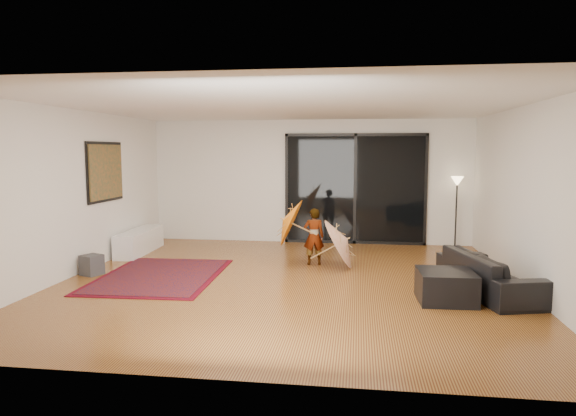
% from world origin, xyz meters
% --- Properties ---
extents(floor, '(7.00, 7.00, 0.00)m').
position_xyz_m(floor, '(0.00, 0.00, 0.00)').
color(floor, olive).
rests_on(floor, ground).
extents(ceiling, '(7.00, 7.00, 0.00)m').
position_xyz_m(ceiling, '(0.00, 0.00, 2.70)').
color(ceiling, white).
rests_on(ceiling, wall_back).
extents(wall_back, '(7.00, 0.00, 7.00)m').
position_xyz_m(wall_back, '(0.00, 3.50, 1.35)').
color(wall_back, silver).
rests_on(wall_back, floor).
extents(wall_front, '(7.00, 0.00, 7.00)m').
position_xyz_m(wall_front, '(0.00, -3.50, 1.35)').
color(wall_front, silver).
rests_on(wall_front, floor).
extents(wall_left, '(0.00, 7.00, 7.00)m').
position_xyz_m(wall_left, '(-3.50, 0.00, 1.35)').
color(wall_left, silver).
rests_on(wall_left, floor).
extents(wall_right, '(0.00, 7.00, 7.00)m').
position_xyz_m(wall_right, '(3.50, 0.00, 1.35)').
color(wall_right, silver).
rests_on(wall_right, floor).
extents(sliding_door, '(3.06, 0.07, 2.40)m').
position_xyz_m(sliding_door, '(1.00, 3.47, 1.20)').
color(sliding_door, black).
rests_on(sliding_door, wall_back).
extents(painting, '(0.04, 1.28, 1.08)m').
position_xyz_m(painting, '(-3.46, 1.00, 1.65)').
color(painting, black).
rests_on(painting, wall_left).
extents(media_console, '(0.47, 1.65, 0.46)m').
position_xyz_m(media_console, '(-3.25, 1.86, 0.23)').
color(media_console, white).
rests_on(media_console, floor).
extents(speaker, '(0.38, 0.38, 0.33)m').
position_xyz_m(speaker, '(-3.25, -0.01, 0.17)').
color(speaker, '#424244').
rests_on(speaker, floor).
extents(persian_rug, '(1.94, 2.64, 0.02)m').
position_xyz_m(persian_rug, '(-2.10, 0.05, 0.01)').
color(persian_rug, '#510614').
rests_on(persian_rug, floor).
extents(sofa, '(1.24, 2.11, 0.58)m').
position_xyz_m(sofa, '(2.95, -0.24, 0.29)').
color(sofa, black).
rests_on(sofa, floor).
extents(ottoman, '(0.76, 0.76, 0.42)m').
position_xyz_m(ottoman, '(2.26, -0.76, 0.21)').
color(ottoman, black).
rests_on(ottoman, floor).
extents(floor_lamp, '(0.26, 0.26, 1.50)m').
position_xyz_m(floor_lamp, '(3.10, 3.24, 1.18)').
color(floor_lamp, black).
rests_on(floor_lamp, floor).
extents(child, '(0.41, 0.31, 1.02)m').
position_xyz_m(child, '(0.30, 1.25, 0.51)').
color(child, '#999999').
rests_on(child, floor).
extents(parasol_orange, '(0.52, 0.90, 0.89)m').
position_xyz_m(parasol_orange, '(-0.25, 1.20, 0.73)').
color(parasol_orange, orange).
rests_on(parasol_orange, child).
extents(parasol_white, '(0.63, 0.95, 0.97)m').
position_xyz_m(parasol_white, '(0.90, 1.10, 0.50)').
color(parasol_white, beige).
rests_on(parasol_white, floor).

